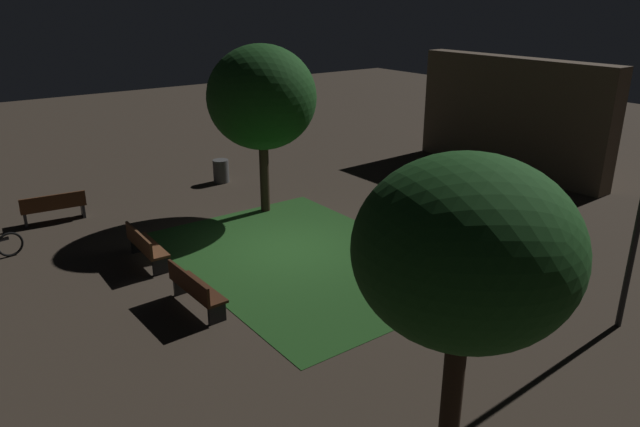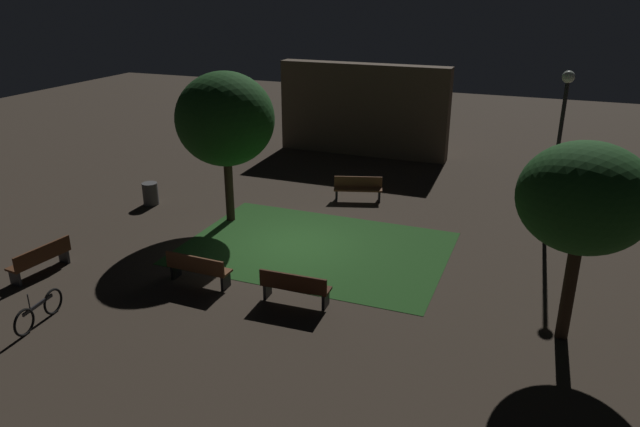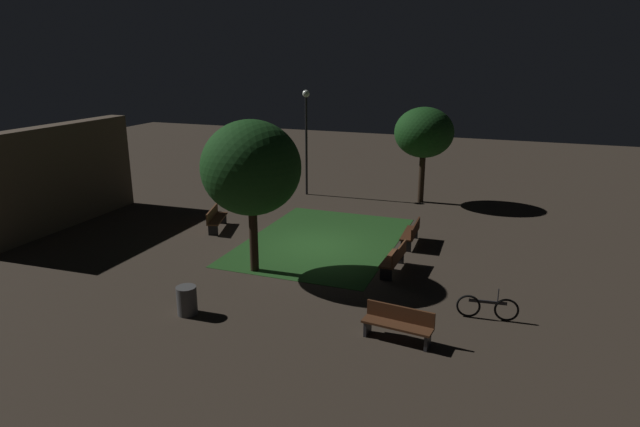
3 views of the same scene
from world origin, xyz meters
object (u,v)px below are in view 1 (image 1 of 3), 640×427
bench_corner (195,288)px  bench_front_left (426,203)px  tree_near_wall (465,252)px  trash_bin (221,171)px  bench_front_right (145,246)px  tree_back_left (262,98)px  bench_lawn_edge (54,207)px

bench_corner → bench_front_left: (-0.93, 8.01, 0.00)m
tree_near_wall → trash_bin: size_ratio=5.62×
bench_front_right → bench_corner: (2.85, 0.00, 0.00)m
tree_back_left → trash_bin: 4.71m
bench_front_right → bench_corner: bearing=0.0°
bench_corner → tree_near_wall: size_ratio=0.39×
bench_front_right → bench_corner: 2.85m
bench_lawn_edge → tree_back_left: size_ratio=0.36×
bench_front_right → bench_corner: size_ratio=1.00×
bench_corner → tree_back_left: 6.95m
bench_front_right → tree_near_wall: bearing=5.1°
bench_lawn_edge → bench_front_left: (6.33, 9.11, 0.00)m
tree_near_wall → trash_bin: (-14.27, 3.94, -2.99)m
bench_front_right → trash_bin: size_ratio=2.20×
tree_near_wall → bench_front_left: bearing=135.4°
bench_corner → bench_lawn_edge: bearing=-171.4°
bench_front_left → tree_near_wall: (7.29, -7.19, 2.92)m
tree_back_left → bench_front_left: bearing=45.9°
bench_front_left → tree_near_wall: bearing=-44.6°
tree_near_wall → trash_bin: bearing=164.6°
trash_bin → tree_back_left: bearing=-5.0°
bench_corner → tree_near_wall: bearing=7.4°
bench_front_right → bench_front_left: bearing=76.6°
bench_corner → bench_front_left: bearing=96.6°
bench_lawn_edge → tree_back_left: tree_back_left is taller
bench_corner → trash_bin: bearing=149.0°
bench_corner → trash_bin: (-7.91, 4.76, -0.07)m
bench_front_right → tree_back_left: (-1.53, 4.45, 3.04)m
bench_lawn_edge → trash_bin: 5.89m
bench_lawn_edge → tree_near_wall: bearing=8.0°
bench_corner → bench_lawn_edge: (-7.26, -1.10, 0.00)m
bench_front_left → bench_lawn_edge: bearing=-124.8°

